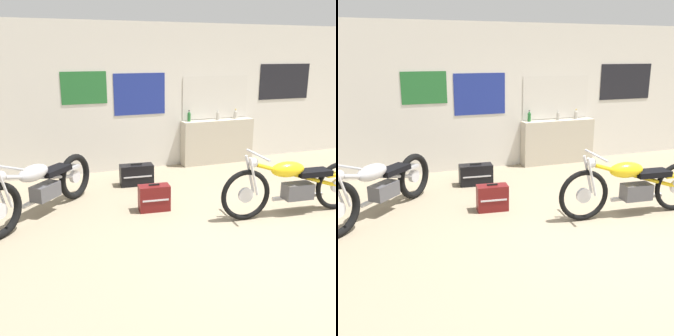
% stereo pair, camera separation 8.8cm
% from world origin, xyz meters
% --- Properties ---
extents(ground_plane, '(24.00, 24.00, 0.00)m').
position_xyz_m(ground_plane, '(0.00, 0.00, 0.00)').
color(ground_plane, gray).
extents(wall_back, '(10.00, 0.07, 2.80)m').
position_xyz_m(wall_back, '(0.02, 3.71, 1.40)').
color(wall_back, silver).
rests_on(wall_back, ground_plane).
extents(sill_counter, '(1.56, 0.28, 0.91)m').
position_xyz_m(sill_counter, '(0.70, 3.54, 0.45)').
color(sill_counter, '#B7AD99').
rests_on(sill_counter, ground_plane).
extents(bottle_leftmost, '(0.07, 0.07, 0.23)m').
position_xyz_m(bottle_leftmost, '(0.07, 3.57, 1.01)').
color(bottle_leftmost, '#23662D').
rests_on(bottle_leftmost, sill_counter).
extents(bottle_left_center, '(0.07, 0.07, 0.21)m').
position_xyz_m(bottle_left_center, '(0.69, 3.53, 1.00)').
color(bottle_left_center, '#B7B2A8').
rests_on(bottle_left_center, sill_counter).
extents(bottle_center, '(0.07, 0.07, 0.20)m').
position_xyz_m(bottle_center, '(1.12, 3.56, 1.00)').
color(bottle_center, '#B7B2A8').
rests_on(bottle_center, sill_counter).
extents(motorcycle_silver, '(1.64, 1.70, 0.90)m').
position_xyz_m(motorcycle_silver, '(-2.92, 1.85, 0.43)').
color(motorcycle_silver, black).
rests_on(motorcycle_silver, ground_plane).
extents(motorcycle_yellow, '(2.20, 0.64, 0.93)m').
position_xyz_m(motorcycle_yellow, '(0.44, 0.66, 0.45)').
color(motorcycle_yellow, black).
rests_on(motorcycle_yellow, ground_plane).
extents(hard_case_black, '(0.60, 0.31, 0.39)m').
position_xyz_m(hard_case_black, '(-1.30, 2.70, 0.18)').
color(hard_case_black, black).
rests_on(hard_case_black, ground_plane).
extents(hard_case_darkred, '(0.47, 0.27, 0.41)m').
position_xyz_m(hard_case_darkred, '(-1.38, 1.48, 0.19)').
color(hard_case_darkred, maroon).
rests_on(hard_case_darkred, ground_plane).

